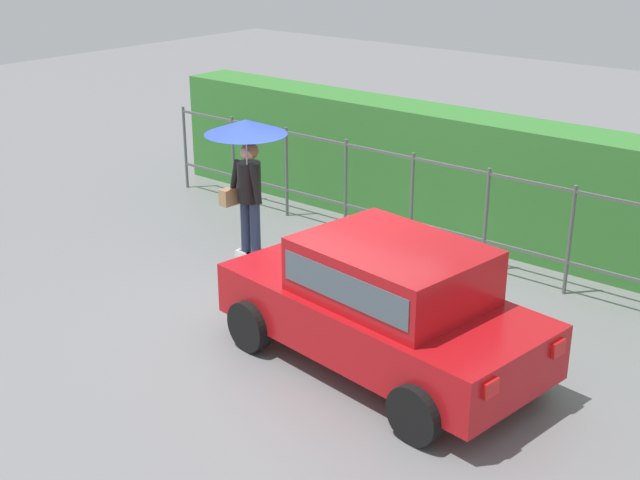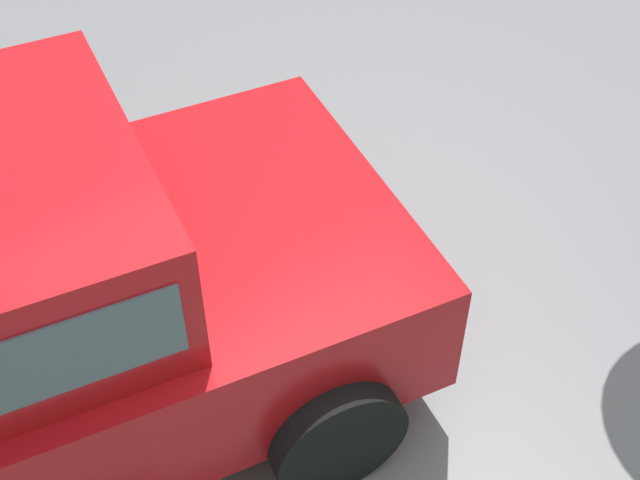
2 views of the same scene
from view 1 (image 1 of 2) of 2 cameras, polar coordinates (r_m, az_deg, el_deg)
The scene contains 5 objects.
ground_plane at distance 10.78m, azimuth -0.19°, elevation -4.73°, with size 40.00×40.00×0.00m, color slate.
car at distance 9.18m, azimuth 4.37°, elevation -4.07°, with size 3.90×2.25×1.48m.
pedestrian at distance 11.85m, azimuth -4.97°, elevation 5.95°, with size 1.15×1.15×2.08m.
fence_section at distance 12.15m, azimuth 8.60°, elevation 2.27°, with size 11.06×0.05×1.50m.
hedge_row at distance 13.01m, azimuth 11.12°, elevation 3.96°, with size 12.01×0.90×1.90m, color #387F33.
Camera 1 is at (6.19, -7.47, 4.71)m, focal length 47.53 mm.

